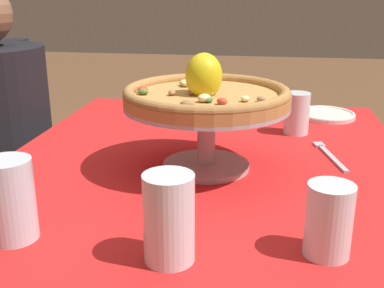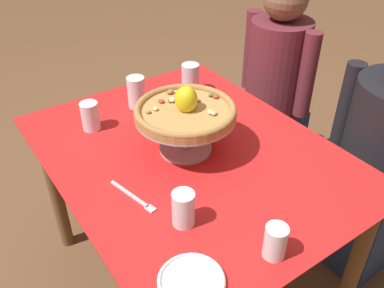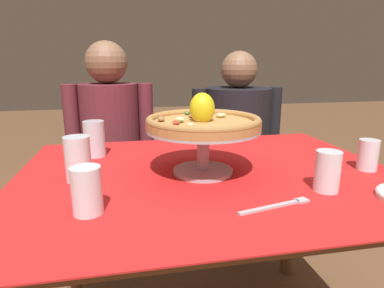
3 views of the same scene
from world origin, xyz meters
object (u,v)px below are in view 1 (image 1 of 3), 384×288
(side_plate, at_px, (326,114))
(water_glass_back_left, at_px, (11,205))
(water_glass_side_left, at_px, (169,224))
(water_glass_side_right, at_px, (250,96))
(water_glass_front_left, at_px, (328,225))
(dinner_fork, at_px, (329,154))
(water_glass_front_right, at_px, (297,116))
(pizza_stand, at_px, (206,126))
(pizza, at_px, (206,94))

(side_plate, bearing_deg, water_glass_back_left, 145.61)
(water_glass_side_left, height_order, water_glass_side_right, water_glass_side_left)
(water_glass_front_left, height_order, dinner_fork, water_glass_front_left)
(water_glass_front_left, distance_m, water_glass_front_right, 0.63)
(pizza_stand, height_order, side_plate, pizza_stand)
(water_glass_front_right, bearing_deg, water_glass_side_right, 29.64)
(pizza_stand, xyz_separation_m, water_glass_front_right, (0.30, -0.21, -0.05))
(water_glass_front_left, distance_m, water_glass_side_left, 0.24)
(water_glass_side_right, bearing_deg, water_glass_back_left, 159.15)
(water_glass_side_right, xyz_separation_m, side_plate, (-0.05, -0.24, -0.04))
(water_glass_side_left, relative_size, side_plate, 0.77)
(water_glass_front_right, distance_m, water_glass_side_left, 0.72)
(pizza_stand, xyz_separation_m, side_plate, (0.49, -0.31, -0.09))
(side_plate, xyz_separation_m, dinner_fork, (-0.36, 0.03, -0.01))
(pizza, bearing_deg, water_glass_front_right, -35.01)
(pizza, height_order, water_glass_front_left, pizza)
(water_glass_side_left, xyz_separation_m, water_glass_side_right, (0.92, -0.08, -0.01))
(water_glass_side_right, xyz_separation_m, dinner_fork, (-0.41, -0.21, -0.04))
(water_glass_side_right, bearing_deg, water_glass_side_left, 174.97)
(pizza_stand, bearing_deg, water_glass_side_left, 179.09)
(water_glass_back_left, bearing_deg, water_glass_side_left, -95.21)
(pizza, xyz_separation_m, water_glass_front_left, (-0.33, -0.23, -0.12))
(water_glass_side_left, height_order, dinner_fork, water_glass_side_left)
(water_glass_front_right, height_order, water_glass_side_right, water_glass_front_right)
(pizza_stand, relative_size, dinner_fork, 1.75)
(water_glass_side_right, height_order, water_glass_back_left, water_glass_back_left)
(pizza_stand, bearing_deg, water_glass_front_left, -145.63)
(water_glass_front_left, height_order, side_plate, water_glass_front_left)
(pizza_stand, height_order, water_glass_side_right, pizza_stand)
(water_glass_front_left, bearing_deg, side_plate, -5.99)
(water_glass_side_left, xyz_separation_m, side_plate, (0.87, -0.32, -0.05))
(pizza_stand, relative_size, water_glass_front_left, 3.12)
(pizza, xyz_separation_m, water_glass_front_right, (0.30, -0.21, -0.12))
(water_glass_back_left, bearing_deg, water_glass_front_right, -35.96)
(pizza, distance_m, water_glass_side_left, 0.40)
(water_glass_side_right, bearing_deg, dinner_fork, -153.50)
(dinner_fork, bearing_deg, pizza_stand, 114.19)
(water_glass_side_left, bearing_deg, water_glass_side_right, -5.03)
(water_glass_front_right, height_order, water_glass_back_left, water_glass_back_left)
(water_glass_front_right, distance_m, dinner_fork, 0.19)
(pizza_stand, distance_m, dinner_fork, 0.32)
(water_glass_front_left, distance_m, dinner_fork, 0.46)
(water_glass_side_left, relative_size, water_glass_back_left, 1.01)
(water_glass_side_left, distance_m, water_glass_back_left, 0.26)
(water_glass_front_left, height_order, water_glass_front_right, same)
(dinner_fork, bearing_deg, water_glass_back_left, 131.43)
(pizza, distance_m, water_glass_front_right, 0.39)
(water_glass_front_left, bearing_deg, dinner_fork, -6.88)
(water_glass_side_left, bearing_deg, water_glass_back_left, 84.79)
(water_glass_side_left, bearing_deg, water_glass_front_left, -77.69)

